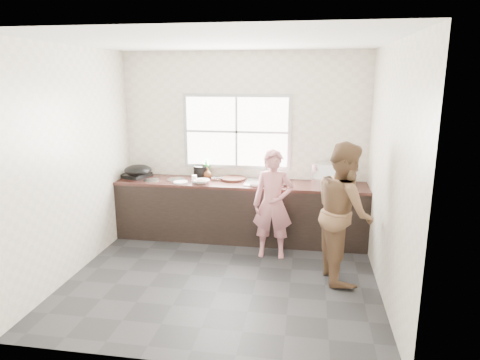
% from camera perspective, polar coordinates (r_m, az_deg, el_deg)
% --- Properties ---
extents(floor, '(3.60, 3.20, 0.01)m').
position_cam_1_polar(floor, '(5.25, -2.26, -12.90)').
color(floor, '#252528').
rests_on(floor, ground).
extents(ceiling, '(3.60, 3.20, 0.01)m').
position_cam_1_polar(ceiling, '(4.71, -2.59, 18.05)').
color(ceiling, silver).
rests_on(ceiling, wall_back).
extents(wall_back, '(3.60, 0.01, 2.70)m').
position_cam_1_polar(wall_back, '(6.36, 0.48, 4.68)').
color(wall_back, beige).
rests_on(wall_back, ground).
extents(wall_left, '(0.01, 3.20, 2.70)m').
position_cam_1_polar(wall_left, '(5.45, -21.35, 2.22)').
color(wall_left, silver).
rests_on(wall_left, ground).
extents(wall_right, '(0.01, 3.20, 2.70)m').
position_cam_1_polar(wall_right, '(4.79, 19.27, 0.90)').
color(wall_right, silver).
rests_on(wall_right, ground).
extents(wall_front, '(3.60, 0.01, 2.70)m').
position_cam_1_polar(wall_front, '(3.30, -8.01, -4.03)').
color(wall_front, beige).
rests_on(wall_front, ground).
extents(cabinet, '(3.60, 0.62, 0.82)m').
position_cam_1_polar(cabinet, '(6.27, 0.03, -4.28)').
color(cabinet, black).
rests_on(cabinet, floor).
extents(countertop, '(3.60, 0.64, 0.04)m').
position_cam_1_polar(countertop, '(6.15, 0.03, -0.47)').
color(countertop, '#331915').
rests_on(countertop, cabinet).
extents(sink, '(0.55, 0.45, 0.02)m').
position_cam_1_polar(sink, '(6.10, 3.28, -0.37)').
color(sink, silver).
rests_on(sink, countertop).
extents(faucet, '(0.02, 0.02, 0.30)m').
position_cam_1_polar(faucet, '(6.27, 3.48, 1.35)').
color(faucet, silver).
rests_on(faucet, countertop).
extents(window_frame, '(1.60, 0.05, 1.10)m').
position_cam_1_polar(window_frame, '(6.33, -0.43, 6.47)').
color(window_frame, '#9EA0A5').
rests_on(window_frame, wall_back).
extents(window_glazing, '(1.50, 0.01, 1.00)m').
position_cam_1_polar(window_glazing, '(6.31, -0.47, 6.44)').
color(window_glazing, white).
rests_on(window_glazing, window_frame).
extents(woman, '(0.49, 0.33, 1.34)m').
position_cam_1_polar(woman, '(5.61, 4.41, -3.70)').
color(woman, '#C77780').
rests_on(woman, floor).
extents(person_side, '(0.77, 0.91, 1.64)m').
position_cam_1_polar(person_side, '(5.10, 13.69, -4.13)').
color(person_side, brown).
rests_on(person_side, floor).
extents(cutting_board, '(0.44, 0.44, 0.04)m').
position_cam_1_polar(cutting_board, '(6.28, -0.93, 0.17)').
color(cutting_board, black).
rests_on(cutting_board, countertop).
extents(cleaver, '(0.19, 0.12, 0.01)m').
position_cam_1_polar(cleaver, '(6.25, -3.02, 0.31)').
color(cleaver, silver).
rests_on(cleaver, cutting_board).
extents(bowl_mince, '(0.29, 0.29, 0.06)m').
position_cam_1_polar(bowl_mince, '(6.09, -5.15, -0.20)').
color(bowl_mince, white).
rests_on(bowl_mince, countertop).
extents(bowl_crabs, '(0.18, 0.18, 0.05)m').
position_cam_1_polar(bowl_crabs, '(6.03, 5.51, -0.37)').
color(bowl_crabs, white).
rests_on(bowl_crabs, countertop).
extents(bowl_held, '(0.22, 0.22, 0.06)m').
position_cam_1_polar(bowl_held, '(5.92, 1.93, -0.58)').
color(bowl_held, white).
rests_on(bowl_held, countertop).
extents(black_pot, '(0.29, 0.29, 0.17)m').
position_cam_1_polar(black_pot, '(6.48, -5.15, 1.15)').
color(black_pot, black).
rests_on(black_pot, countertop).
extents(plate_food, '(0.23, 0.23, 0.02)m').
position_cam_1_polar(plate_food, '(6.18, -7.94, -0.28)').
color(plate_food, white).
rests_on(plate_food, countertop).
extents(bottle_green, '(0.13, 0.13, 0.28)m').
position_cam_1_polar(bottle_green, '(6.45, -4.53, 1.59)').
color(bottle_green, green).
rests_on(bottle_green, countertop).
extents(bottle_brown_tall, '(0.11, 0.11, 0.20)m').
position_cam_1_polar(bottle_brown_tall, '(6.44, -4.94, 1.22)').
color(bottle_brown_tall, '#432110').
rests_on(bottle_brown_tall, countertop).
extents(bottle_brown_short, '(0.13, 0.13, 0.15)m').
position_cam_1_polar(bottle_brown_short, '(6.39, -4.37, 0.89)').
color(bottle_brown_short, '#502C14').
rests_on(bottle_brown_short, countertop).
extents(glass_jar, '(0.09, 0.09, 0.11)m').
position_cam_1_polar(glass_jar, '(6.16, -6.11, 0.16)').
color(glass_jar, white).
rests_on(glass_jar, countertop).
extents(burner, '(0.47, 0.47, 0.06)m').
position_cam_1_polar(burner, '(6.67, -13.82, 0.66)').
color(burner, black).
rests_on(burner, countertop).
extents(wok, '(0.44, 0.44, 0.15)m').
position_cam_1_polar(wok, '(6.49, -13.44, 1.30)').
color(wok, black).
rests_on(wok, burner).
extents(dish_rack, '(0.45, 0.37, 0.30)m').
position_cam_1_polar(dish_rack, '(6.14, 11.67, 0.82)').
color(dish_rack, silver).
rests_on(dish_rack, countertop).
extents(pot_lid_left, '(0.29, 0.29, 0.01)m').
position_cam_1_polar(pot_lid_left, '(6.38, -11.71, -0.02)').
color(pot_lid_left, '#ACAFB3').
rests_on(pot_lid_left, countertop).
extents(pot_lid_right, '(0.31, 0.31, 0.01)m').
position_cam_1_polar(pot_lid_right, '(6.35, -8.51, 0.06)').
color(pot_lid_right, '#BABDC2').
rests_on(pot_lid_right, countertop).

